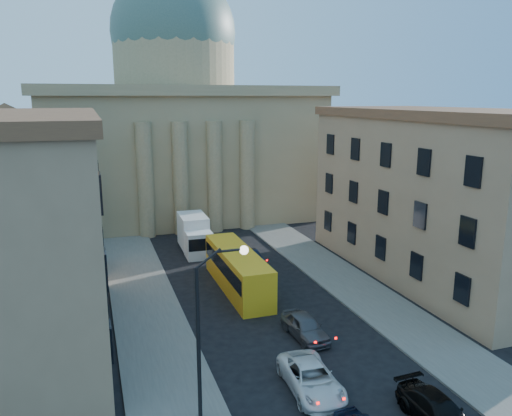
{
  "coord_description": "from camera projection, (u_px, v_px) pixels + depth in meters",
  "views": [
    {
      "loc": [
        -11.85,
        -13.53,
        15.66
      ],
      "look_at": [
        -0.96,
        18.8,
        8.06
      ],
      "focal_mm": 35.0,
      "sensor_mm": 36.0,
      "label": 1
    }
  ],
  "objects": [
    {
      "name": "street_lamp",
      "position": [
        209.0,
        320.0,
        23.69
      ],
      "size": [
        2.62,
        0.44,
        8.83
      ],
      "color": "black",
      "rests_on": "ground"
    },
    {
      "name": "box_truck",
      "position": [
        195.0,
        235.0,
        51.46
      ],
      "size": [
        2.76,
        6.71,
        3.65
      ],
      "rotation": [
        0.0,
        0.0,
        -0.02
      ],
      "color": "silver",
      "rests_on": "ground"
    },
    {
      "name": "building_left",
      "position": [
        12.0,
        224.0,
        33.05
      ],
      "size": [
        11.6,
        26.6,
        14.7
      ],
      "color": "#A17F5F",
      "rests_on": "ground"
    },
    {
      "name": "sidewalk_right",
      "position": [
        374.0,
        301.0,
        38.9
      ],
      "size": [
        5.0,
        60.0,
        0.15
      ],
      "primitive_type": "cube",
      "color": "#5A5853",
      "rests_on": "ground"
    },
    {
      "name": "city_bus",
      "position": [
        237.0,
        269.0,
        41.29
      ],
      "size": [
        2.71,
        11.61,
        3.27
      ],
      "rotation": [
        0.0,
        0.0,
        0.0
      ],
      "color": "yellow",
      "rests_on": "ground"
    },
    {
      "name": "church",
      "position": [
        177.0,
        125.0,
        68.34
      ],
      "size": [
        68.02,
        28.76,
        36.6
      ],
      "color": "#897854",
      "rests_on": "ground"
    },
    {
      "name": "car_right_mid",
      "position": [
        438.0,
        412.0,
        24.21
      ],
      "size": [
        2.23,
        5.04,
        1.44
      ],
      "primitive_type": "imported",
      "rotation": [
        0.0,
        0.0,
        0.05
      ],
      "color": "black",
      "rests_on": "ground"
    },
    {
      "name": "building_right",
      "position": [
        439.0,
        193.0,
        43.65
      ],
      "size": [
        11.6,
        26.6,
        14.7
      ],
      "color": "#A17F5F",
      "rests_on": "ground"
    },
    {
      "name": "car_right_distant",
      "position": [
        251.0,
        257.0,
        47.91
      ],
      "size": [
        1.74,
        3.96,
        1.26
      ],
      "primitive_type": "imported",
      "rotation": [
        0.0,
        0.0,
        0.11
      ],
      "color": "black",
      "rests_on": "ground"
    },
    {
      "name": "car_right_far",
      "position": [
        305.0,
        327.0,
        33.07
      ],
      "size": [
        2.1,
        4.67,
        1.56
      ],
      "primitive_type": "imported",
      "rotation": [
        0.0,
        0.0,
        0.06
      ],
      "color": "#494A4E",
      "rests_on": "ground"
    },
    {
      "name": "sidewalk_left",
      "position": [
        154.0,
        334.0,
        33.6
      ],
      "size": [
        5.0,
        60.0,
        0.15
      ],
      "primitive_type": "cube",
      "color": "#5A5853",
      "rests_on": "ground"
    },
    {
      "name": "car_left_mid",
      "position": [
        311.0,
        378.0,
        27.04
      ],
      "size": [
        2.81,
        5.56,
        1.51
      ],
      "primitive_type": "imported",
      "rotation": [
        0.0,
        0.0,
        -0.06
      ],
      "color": "silver",
      "rests_on": "ground"
    }
  ]
}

